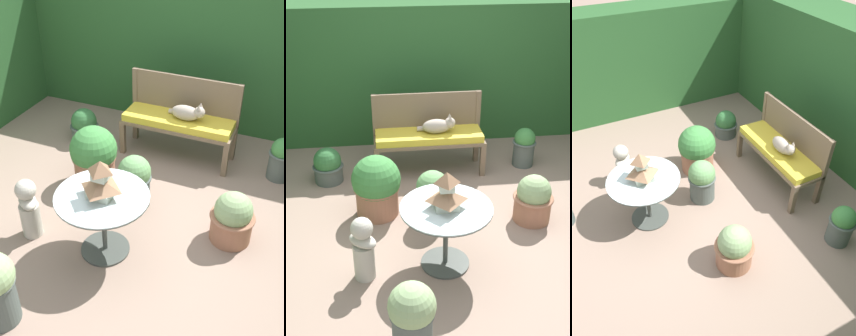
% 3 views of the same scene
% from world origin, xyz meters
% --- Properties ---
extents(ground, '(30.00, 30.00, 0.00)m').
position_xyz_m(ground, '(0.00, 0.00, 0.00)').
color(ground, gray).
extents(foliage_hedge_back, '(6.40, 0.88, 1.81)m').
position_xyz_m(foliage_hedge_back, '(0.00, 2.46, 0.91)').
color(foliage_hedge_back, '#285628').
rests_on(foliage_hedge_back, ground).
extents(garden_bench, '(1.31, 0.44, 0.52)m').
position_xyz_m(garden_bench, '(-0.10, 1.21, 0.43)').
color(garden_bench, brown).
rests_on(garden_bench, ground).
extents(bench_backrest, '(1.31, 0.06, 0.94)m').
position_xyz_m(bench_backrest, '(-0.10, 1.41, 0.67)').
color(bench_backrest, brown).
rests_on(bench_backrest, ground).
extents(cat, '(0.45, 0.19, 0.23)m').
position_xyz_m(cat, '(0.01, 1.19, 0.61)').
color(cat, '#A89989').
rests_on(cat, garden_bench).
extents(patio_table, '(0.80, 0.80, 0.61)m').
position_xyz_m(patio_table, '(-0.17, -0.53, 0.49)').
color(patio_table, '#424742').
rests_on(patio_table, ground).
extents(pagoda_birdhouse, '(0.27, 0.27, 0.34)m').
position_xyz_m(pagoda_birdhouse, '(-0.17, -0.53, 0.76)').
color(pagoda_birdhouse, '#B2BCA8').
rests_on(pagoda_birdhouse, patio_table).
extents(garden_bust, '(0.30, 0.29, 0.61)m').
position_xyz_m(garden_bust, '(-0.89, -0.62, 0.32)').
color(garden_bust, '#B7B2A3').
rests_on(garden_bust, ground).
extents(potted_plant_patio_mid, '(0.41, 0.41, 0.51)m').
position_xyz_m(potted_plant_patio_mid, '(0.83, 0.05, 0.24)').
color(potted_plant_patio_mid, '#9E664C').
rests_on(potted_plant_patio_mid, ground).
extents(potted_plant_table_near, '(0.34, 0.34, 0.56)m').
position_xyz_m(potted_plant_table_near, '(-0.19, 0.17, 0.29)').
color(potted_plant_table_near, '#4C5651').
rests_on(potted_plant_table_near, ground).
extents(potted_plant_hedge_corner, '(0.34, 0.34, 0.64)m').
position_xyz_m(potted_plant_hedge_corner, '(-0.55, -1.48, 0.35)').
color(potted_plant_hedge_corner, '#4C5651').
rests_on(potted_plant_hedge_corner, ground).
extents(potted_plant_bench_left, '(0.29, 0.29, 0.49)m').
position_xyz_m(potted_plant_bench_left, '(1.09, 1.23, 0.25)').
color(potted_plant_bench_left, '#4C5651').
rests_on(potted_plant_bench_left, ground).
extents(potted_plant_table_far, '(0.36, 0.36, 0.43)m').
position_xyz_m(potted_plant_table_far, '(-1.31, 1.10, 0.20)').
color(potted_plant_table_far, '#4C5651').
rests_on(potted_plant_table_far, ground).
extents(potted_plant_path_edge, '(0.51, 0.51, 0.66)m').
position_xyz_m(potted_plant_path_edge, '(-0.75, 0.36, 0.33)').
color(potted_plant_path_edge, '#9E664C').
rests_on(potted_plant_path_edge, ground).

